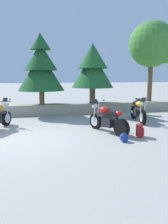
{
  "coord_description": "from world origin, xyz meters",
  "views": [
    {
      "loc": [
        0.44,
        -7.27,
        2.08
      ],
      "look_at": [
        2.3,
        1.2,
        0.65
      ],
      "focal_mm": 35.11,
      "sensor_mm": 36.0,
      "label": 1
    }
  ],
  "objects_px": {
    "motorcycle_yellow_far_right": "(138,111)",
    "pine_tree_mid_left": "(41,67)",
    "rider_backpack": "(140,130)",
    "motorcycle_red_centre": "(107,120)",
    "leafy_tree_far_right": "(154,45)",
    "trash_bin": "(140,107)",
    "pine_tree_mid_right": "(93,67)",
    "rider_helmet": "(124,138)"
  },
  "relations": [
    {
      "from": "pine_tree_mid_right",
      "to": "motorcycle_red_centre",
      "type": "bearing_deg",
      "value": -97.39
    },
    {
      "from": "pine_tree_mid_left",
      "to": "trash_bin",
      "type": "relative_size",
      "value": 4.32
    },
    {
      "from": "rider_backpack",
      "to": "pine_tree_mid_right",
      "type": "distance_m",
      "value": 5.77
    },
    {
      "from": "leafy_tree_far_right",
      "to": "rider_helmet",
      "type": "bearing_deg",
      "value": -126.01
    },
    {
      "from": "rider_helmet",
      "to": "pine_tree_mid_left",
      "type": "relative_size",
      "value": 0.08
    },
    {
      "from": "pine_tree_mid_right",
      "to": "pine_tree_mid_left",
      "type": "bearing_deg",
      "value": -177.03
    },
    {
      "from": "motorcycle_red_centre",
      "to": "pine_tree_mid_right",
      "type": "distance_m",
      "value": 4.95
    },
    {
      "from": "rider_backpack",
      "to": "leafy_tree_far_right",
      "type": "bearing_deg",
      "value": 57.29
    },
    {
      "from": "pine_tree_mid_left",
      "to": "pine_tree_mid_right",
      "type": "height_order",
      "value": "pine_tree_mid_left"
    },
    {
      "from": "motorcycle_yellow_far_right",
      "to": "pine_tree_mid_right",
      "type": "height_order",
      "value": "pine_tree_mid_right"
    },
    {
      "from": "rider_helmet",
      "to": "leafy_tree_far_right",
      "type": "height_order",
      "value": "leafy_tree_far_right"
    },
    {
      "from": "rider_backpack",
      "to": "trash_bin",
      "type": "xyz_separation_m",
      "value": [
        2.06,
        4.08,
        0.19
      ]
    },
    {
      "from": "rider_backpack",
      "to": "pine_tree_mid_left",
      "type": "height_order",
      "value": "pine_tree_mid_left"
    },
    {
      "from": "motorcycle_red_centre",
      "to": "motorcycle_yellow_far_right",
      "type": "xyz_separation_m",
      "value": [
        2.05,
        1.63,
        0.0
      ]
    },
    {
      "from": "motorcycle_yellow_far_right",
      "to": "trash_bin",
      "type": "distance_m",
      "value": 1.87
    },
    {
      "from": "motorcycle_red_centre",
      "to": "pine_tree_mid_left",
      "type": "height_order",
      "value": "pine_tree_mid_left"
    },
    {
      "from": "rider_backpack",
      "to": "leafy_tree_far_right",
      "type": "distance_m",
      "value": 7.29
    },
    {
      "from": "leafy_tree_far_right",
      "to": "trash_bin",
      "type": "relative_size",
      "value": 5.48
    },
    {
      "from": "trash_bin",
      "to": "pine_tree_mid_left",
      "type": "bearing_deg",
      "value": 168.84
    },
    {
      "from": "rider_backpack",
      "to": "rider_helmet",
      "type": "height_order",
      "value": "rider_backpack"
    },
    {
      "from": "motorcycle_red_centre",
      "to": "pine_tree_mid_right",
      "type": "relative_size",
      "value": 0.59
    },
    {
      "from": "motorcycle_yellow_far_right",
      "to": "rider_backpack",
      "type": "distance_m",
      "value": 2.72
    },
    {
      "from": "motorcycle_red_centre",
      "to": "trash_bin",
      "type": "bearing_deg",
      "value": 47.74
    },
    {
      "from": "leafy_tree_far_right",
      "to": "trash_bin",
      "type": "xyz_separation_m",
      "value": [
        -1.37,
        -1.24,
        -3.42
      ]
    },
    {
      "from": "motorcycle_red_centre",
      "to": "rider_backpack",
      "type": "distance_m",
      "value": 1.25
    },
    {
      "from": "motorcycle_yellow_far_right",
      "to": "pine_tree_mid_left",
      "type": "relative_size",
      "value": 0.55
    },
    {
      "from": "rider_backpack",
      "to": "leafy_tree_far_right",
      "type": "relative_size",
      "value": 0.1
    },
    {
      "from": "rider_backpack",
      "to": "motorcycle_red_centre",
      "type": "bearing_deg",
      "value": 137.75
    },
    {
      "from": "motorcycle_yellow_far_right",
      "to": "motorcycle_red_centre",
      "type": "bearing_deg",
      "value": -141.45
    },
    {
      "from": "motorcycle_yellow_far_right",
      "to": "pine_tree_mid_right",
      "type": "relative_size",
      "value": 0.62
    },
    {
      "from": "motorcycle_red_centre",
      "to": "rider_backpack",
      "type": "height_order",
      "value": "motorcycle_red_centre"
    },
    {
      "from": "motorcycle_red_centre",
      "to": "rider_helmet",
      "type": "height_order",
      "value": "motorcycle_red_centre"
    },
    {
      "from": "rider_helmet",
      "to": "pine_tree_mid_right",
      "type": "xyz_separation_m",
      "value": [
        0.42,
        5.68,
        2.46
      ]
    },
    {
      "from": "motorcycle_yellow_far_right",
      "to": "pine_tree_mid_right",
      "type": "distance_m",
      "value": 3.8
    },
    {
      "from": "motorcycle_yellow_far_right",
      "to": "pine_tree_mid_left",
      "type": "bearing_deg",
      "value": 148.27
    },
    {
      "from": "motorcycle_red_centre",
      "to": "leafy_tree_far_right",
      "type": "distance_m",
      "value": 7.1
    },
    {
      "from": "pine_tree_mid_left",
      "to": "pine_tree_mid_right",
      "type": "xyz_separation_m",
      "value": [
        2.83,
        0.15,
        0.03
      ]
    },
    {
      "from": "motorcycle_yellow_far_right",
      "to": "pine_tree_mid_right",
      "type": "bearing_deg",
      "value": 117.7
    },
    {
      "from": "motorcycle_red_centre",
      "to": "leafy_tree_far_right",
      "type": "xyz_separation_m",
      "value": [
        4.33,
        4.5,
        3.37
      ]
    },
    {
      "from": "pine_tree_mid_right",
      "to": "leafy_tree_far_right",
      "type": "distance_m",
      "value": 3.96
    },
    {
      "from": "motorcycle_red_centre",
      "to": "leafy_tree_far_right",
      "type": "height_order",
      "value": "leafy_tree_far_right"
    },
    {
      "from": "motorcycle_red_centre",
      "to": "motorcycle_yellow_far_right",
      "type": "distance_m",
      "value": 2.62
    }
  ]
}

